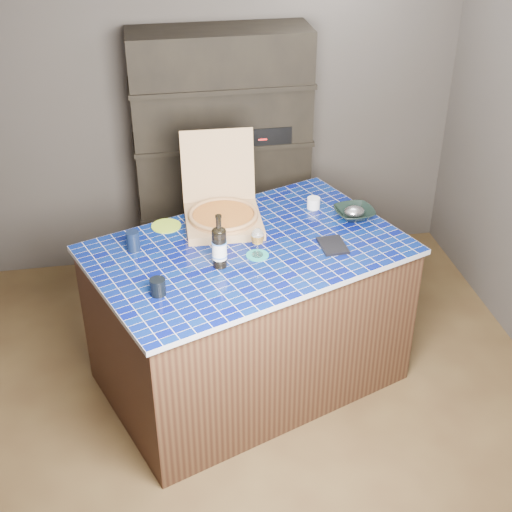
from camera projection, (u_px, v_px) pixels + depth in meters
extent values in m
plane|color=brown|center=(260.00, 403.00, 4.21)|extent=(3.50, 3.50, 0.00)
plane|color=#47413D|center=(217.00, 100.00, 5.02)|extent=(3.50, 0.00, 3.50)
plane|color=#47413D|center=(367.00, 498.00, 2.09)|extent=(3.50, 0.00, 3.50)
cube|color=black|center=(222.00, 158.00, 5.02)|extent=(1.20, 0.40, 1.80)
cube|color=black|center=(258.00, 129.00, 4.90)|extent=(0.40, 0.32, 0.12)
cube|color=#482F1C|center=(249.00, 318.00, 4.18)|extent=(1.92, 1.57, 0.90)
cube|color=#050D54|center=(248.00, 250.00, 3.93)|extent=(1.97, 1.62, 0.03)
cube|color=tan|center=(223.00, 221.00, 4.13)|extent=(0.44, 0.44, 0.05)
cube|color=tan|center=(218.00, 166.00, 4.22)|extent=(0.44, 0.11, 0.43)
cylinder|color=#A67545|center=(223.00, 217.00, 4.11)|extent=(0.40, 0.40, 0.01)
cylinder|color=maroon|center=(223.00, 215.00, 4.11)|extent=(0.35, 0.35, 0.01)
torus|color=#A67545|center=(223.00, 214.00, 4.10)|extent=(0.40, 0.40, 0.02)
cylinder|color=black|center=(219.00, 249.00, 3.71)|extent=(0.08, 0.08, 0.21)
ellipsoid|color=black|center=(219.00, 231.00, 3.65)|extent=(0.08, 0.08, 0.04)
cylinder|color=black|center=(219.00, 223.00, 3.63)|extent=(0.03, 0.03, 0.09)
cylinder|color=silver|center=(219.00, 250.00, 3.71)|extent=(0.08, 0.08, 0.10)
cylinder|color=#3B6DC8|center=(220.00, 255.00, 3.73)|extent=(0.08, 0.08, 0.01)
cylinder|color=#3B6DC8|center=(219.00, 242.00, 3.69)|extent=(0.08, 0.08, 0.01)
cylinder|color=teal|center=(257.00, 255.00, 3.85)|extent=(0.12, 0.12, 0.01)
cylinder|color=white|center=(257.00, 254.00, 3.85)|extent=(0.06, 0.06, 0.00)
cylinder|color=white|center=(257.00, 249.00, 3.83)|extent=(0.01, 0.01, 0.07)
ellipsoid|color=white|center=(257.00, 237.00, 3.79)|extent=(0.07, 0.07, 0.10)
cylinder|color=orange|center=(257.00, 238.00, 3.79)|extent=(0.06, 0.06, 0.04)
cylinder|color=white|center=(257.00, 234.00, 3.78)|extent=(0.06, 0.06, 0.02)
cylinder|color=black|center=(158.00, 287.00, 3.52)|extent=(0.08, 0.08, 0.09)
cube|color=black|center=(333.00, 245.00, 3.93)|extent=(0.15, 0.20, 0.02)
imported|color=black|center=(354.00, 213.00, 4.21)|extent=(0.25, 0.25, 0.06)
ellipsoid|color=#A9ACB4|center=(354.00, 211.00, 4.20)|extent=(0.13, 0.10, 0.06)
cylinder|color=white|center=(314.00, 203.00, 4.31)|extent=(0.08, 0.08, 0.07)
cylinder|color=black|center=(133.00, 241.00, 3.87)|extent=(0.07, 0.07, 0.11)
cylinder|color=#99C62A|center=(166.00, 226.00, 4.13)|extent=(0.17, 0.17, 0.01)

